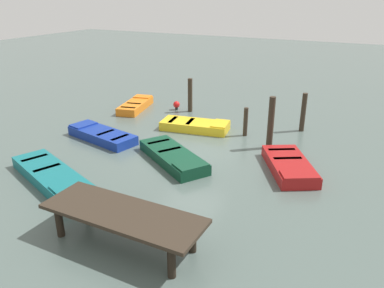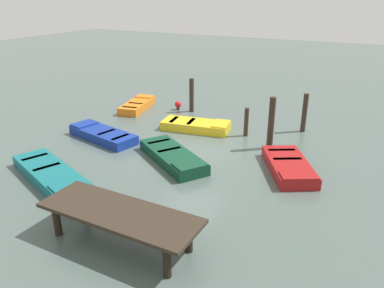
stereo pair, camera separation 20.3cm
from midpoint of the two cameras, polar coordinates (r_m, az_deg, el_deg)
The scene contains 13 objects.
ground_plane at distance 15.46m, azimuth 0.38°, elevation -1.20°, with size 80.00×80.00×0.00m, color #4C5B56.
dock_segment at distance 9.91m, azimuth -10.24°, elevation -10.56°, with size 4.30×1.51×0.95m.
rowboat_teal at distance 13.93m, azimuth -20.00°, elevation -4.37°, with size 4.29×2.63×0.46m.
rowboat_red at distance 14.19m, azimuth 14.74°, elevation -3.23°, with size 2.66×3.30×0.46m.
rowboat_dark_green at distance 14.52m, azimuth -2.50°, elevation -1.88°, with size 3.66×2.97×0.46m.
rowboat_orange at distance 21.33m, azimuth -7.95°, elevation 5.82°, with size 1.69×3.09×0.46m.
rowboat_yellow at distance 17.87m, azimuth 0.97°, elevation 2.81°, with size 3.31×1.77×0.46m.
rowboat_blue at distance 17.17m, azimuth -12.98°, elevation 1.41°, with size 3.56×1.87×0.46m.
mooring_piling_mid_right at distance 18.23m, azimuth 16.86°, elevation 4.51°, with size 0.23×0.23×1.80m, color #33281E.
mooring_piling_near_left at distance 17.16m, azimuth 8.49°, elevation 3.28°, with size 0.20×0.20×1.30m, color #33281E.
mooring_piling_center at distance 15.79m, azimuth 12.17°, elevation 3.06°, with size 0.26×0.26×2.19m, color #33281E.
mooring_piling_far_left at distance 20.48m, azimuth 0.23°, elevation 7.34°, with size 0.25×0.25×1.81m, color #33281E.
marker_buoy at distance 20.97m, azimuth -1.84°, elevation 5.93°, with size 0.36×0.36×0.48m.
Camera 2 is at (-6.62, 12.57, 6.10)m, focal length 35.48 mm.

